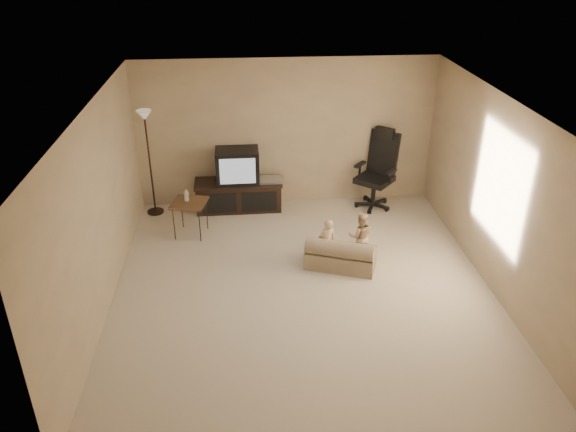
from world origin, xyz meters
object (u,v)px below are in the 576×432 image
tv_stand (239,185)px  child_sofa (341,255)px  floor_lamp (147,140)px  office_chair (377,179)px  toddler_left (327,242)px  toddler_right (360,236)px  side_table (189,203)px

tv_stand → child_sofa: tv_stand is taller
floor_lamp → child_sofa: (2.85, -1.98, -1.11)m
child_sofa → floor_lamp: bearing=165.2°
office_chair → child_sofa: office_chair is taller
floor_lamp → child_sofa: floor_lamp is taller
floor_lamp → toddler_left: 3.39m
toddler_right → side_table: bearing=-14.3°
side_table → toddler_right: 2.68m
tv_stand → toddler_right: tv_stand is taller
floor_lamp → toddler_right: size_ratio=2.43×
office_chair → toddler_left: office_chair is taller
toddler_left → toddler_right: (0.50, 0.12, 0.01)m
side_table → toddler_left: 2.27m
side_table → child_sofa: (2.18, -1.16, -0.35)m
side_table → child_sofa: size_ratio=0.70×
toddler_left → child_sofa: bearing=139.7°
office_chair → toddler_left: 2.17m
toddler_left → side_table: bearing=-42.1°
tv_stand → floor_lamp: size_ratio=0.84×
office_chair → floor_lamp: (-3.78, 0.04, 0.81)m
toddler_left → tv_stand: bearing=-71.4°
office_chair → toddler_left: bearing=-80.4°
tv_stand → side_table: size_ratio=1.96×
tv_stand → floor_lamp: bearing=-179.0°
child_sofa → office_chair: bearing=84.2°
side_table → child_sofa: side_table is taller
floor_lamp → child_sofa: 3.64m
office_chair → side_table: (-3.12, -0.78, 0.06)m
toddler_left → toddler_right: toddler_right is taller
office_chair → child_sofa: size_ratio=1.25×
tv_stand → toddler_left: tv_stand is taller
tv_stand → toddler_left: size_ratio=2.08×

